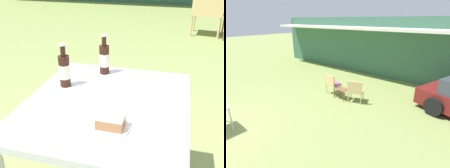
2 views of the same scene
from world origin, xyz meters
The scene contains 4 objects.
cabin_building centered at (-0.81, 9.92, 1.58)m, with size 11.64×5.69×3.13m.
wicker_chair_cushioned centered at (0.77, 4.22, 0.50)m, with size 0.62×0.54×0.87m.
wicker_chair_plain centered at (1.96, 4.20, 0.50)m, with size 0.68×0.62×0.87m.
garden_side_table centered at (1.34, 4.11, 0.36)m, with size 0.54×0.36×0.42m.
Camera 2 is at (5.40, -0.89, 3.02)m, focal length 28.00 mm.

